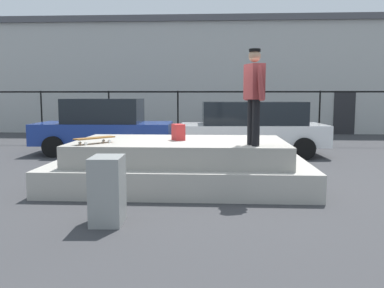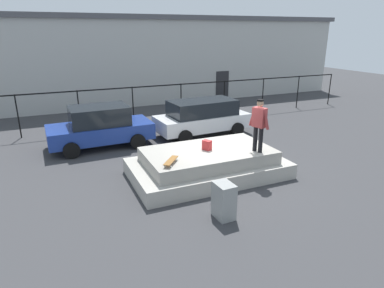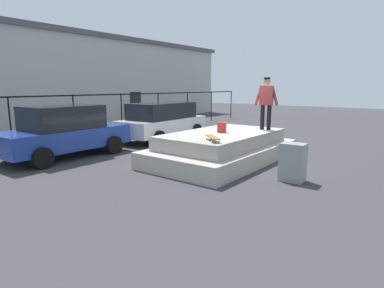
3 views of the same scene
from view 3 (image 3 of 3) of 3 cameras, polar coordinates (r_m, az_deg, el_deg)
name	(u,v)px [view 3 (image 3 of 3)]	position (r m, az deg, el deg)	size (l,w,h in m)	color
ground_plane	(231,157)	(11.00, 6.94, -2.31)	(60.00, 60.00, 0.00)	#38383A
concrete_ledge	(222,148)	(10.36, 5.46, -0.69)	(5.17, 2.94, 0.93)	#ADA89E
skateboarder	(266,100)	(11.04, 13.13, 7.69)	(0.36, 0.78, 1.74)	black
skateboard	(213,137)	(8.59, 3.69, 1.19)	(0.67, 0.75, 0.12)	brown
backpack	(222,127)	(10.23, 5.35, 3.00)	(0.28, 0.20, 0.33)	red
car_blue_sedan_near	(64,131)	(11.65, -21.96, 2.13)	(4.31, 2.24, 1.75)	navy
car_white_hatchback_mid	(162,120)	(14.44, -5.31, 4.27)	(4.50, 2.29, 1.66)	white
utility_box	(293,162)	(8.47, 17.54, -3.13)	(0.44, 0.60, 0.97)	gray
fence_row	(99,106)	(15.76, -16.27, 6.45)	(24.06, 0.06, 2.03)	black
warehouse_building	(22,78)	(22.20, -28.02, 10.30)	(31.97, 6.39, 5.68)	#B2B2AD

